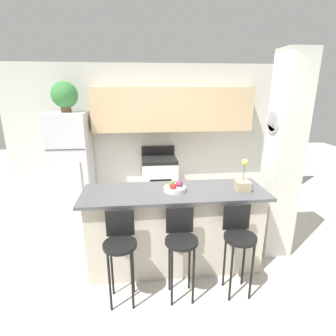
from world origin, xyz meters
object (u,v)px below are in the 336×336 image
at_px(bar_stool_left, 120,245).
at_px(bar_stool_mid, 181,242).
at_px(bar_stool_right, 239,238).
at_px(orchid_vase, 243,183).
at_px(refrigerator, 72,163).
at_px(potted_plant_on_fridge, 65,95).
at_px(stove_range, 159,181).
at_px(fruit_bowl, 175,188).

bearing_deg(bar_stool_left, bar_stool_mid, 0.00).
height_order(bar_stool_right, orchid_vase, orchid_vase).
distance_m(bar_stool_left, bar_stool_mid, 0.60).
height_order(refrigerator, potted_plant_on_fridge, potted_plant_on_fridge).
xyz_separation_m(bar_stool_mid, orchid_vase, (0.78, 0.43, 0.44)).
relative_size(stove_range, bar_stool_right, 1.10).
bearing_deg(bar_stool_right, potted_plant_on_fridge, 133.87).
bearing_deg(refrigerator, fruit_bowl, -48.20).
bearing_deg(potted_plant_on_fridge, stove_range, 1.49).
bearing_deg(refrigerator, bar_stool_right, -46.13).
bearing_deg(bar_stool_right, stove_range, 105.80).
xyz_separation_m(refrigerator, potted_plant_on_fridge, (-0.00, 0.00, 1.14)).
height_order(refrigerator, fruit_bowl, refrigerator).
distance_m(bar_stool_mid, fruit_bowl, 0.64).
relative_size(bar_stool_mid, orchid_vase, 2.57).
distance_m(refrigerator, orchid_vase, 3.00).
bearing_deg(potted_plant_on_fridge, bar_stool_right, -46.13).
distance_m(stove_range, fruit_bowl, 1.90).
relative_size(refrigerator, bar_stool_left, 1.80).
bearing_deg(bar_stool_right, refrigerator, 133.87).
height_order(stove_range, bar_stool_right, stove_range).
bearing_deg(bar_stool_mid, orchid_vase, 28.97).
relative_size(bar_stool_right, fruit_bowl, 3.80).
bearing_deg(bar_stool_left, orchid_vase, 17.31).
bearing_deg(bar_stool_mid, stove_range, 91.25).
xyz_separation_m(refrigerator, bar_stool_mid, (1.58, -2.27, -0.23)).
bearing_deg(bar_stool_right, bar_stool_mid, 180.00).
height_order(bar_stool_mid, bar_stool_right, same).
bearing_deg(fruit_bowl, orchid_vase, -5.32).
xyz_separation_m(bar_stool_left, potted_plant_on_fridge, (-0.98, 2.27, 1.37)).
relative_size(stove_range, fruit_bowl, 4.20).
bearing_deg(bar_stool_right, orchid_vase, 67.93).
bearing_deg(stove_range, bar_stool_right, -74.20).
xyz_separation_m(stove_range, bar_stool_right, (0.65, -2.31, 0.18)).
bearing_deg(stove_range, bar_stool_left, -103.46).
relative_size(bar_stool_right, orchid_vase, 2.57).
xyz_separation_m(bar_stool_right, fruit_bowl, (-0.60, 0.50, 0.39)).
xyz_separation_m(stove_range, bar_stool_mid, (0.05, -2.31, 0.18)).
bearing_deg(fruit_bowl, bar_stool_left, -140.23).
xyz_separation_m(potted_plant_on_fridge, fruit_bowl, (1.58, -1.77, -0.98)).
relative_size(bar_stool_left, bar_stool_mid, 1.00).
xyz_separation_m(bar_stool_left, orchid_vase, (1.38, 0.43, 0.44)).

